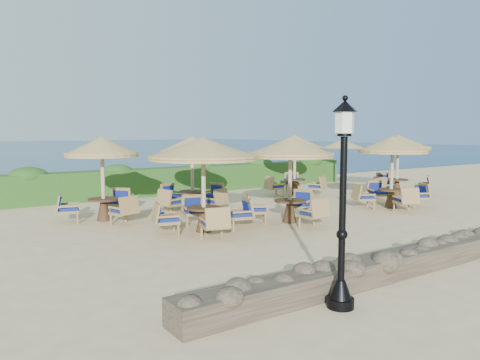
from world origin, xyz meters
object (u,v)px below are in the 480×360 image
at_px(cafe_set_0, 203,165).
at_px(cafe_set_6, 398,152).
at_px(lamp_post, 342,213).
at_px(cafe_set_1, 290,162).
at_px(extra_parasol, 342,144).
at_px(cafe_set_5, 295,154).
at_px(cafe_set_4, 192,164).
at_px(cafe_set_2, 392,161).
at_px(cafe_set_3, 102,165).

bearing_deg(cafe_set_0, cafe_set_6, 9.61).
distance_m(lamp_post, cafe_set_1, 7.07).
bearing_deg(extra_parasol, cafe_set_5, -163.04).
bearing_deg(cafe_set_4, extra_parasol, 13.91).
height_order(cafe_set_1, cafe_set_5, same).
distance_m(extra_parasol, cafe_set_4, 10.49).
bearing_deg(extra_parasol, cafe_set_4, -166.09).
distance_m(cafe_set_0, cafe_set_2, 7.78).
bearing_deg(cafe_set_5, cafe_set_4, -168.47).
bearing_deg(cafe_set_0, cafe_set_3, 118.89).
bearing_deg(cafe_set_6, extra_parasol, 80.29).
distance_m(cafe_set_1, cafe_set_4, 3.89).
xyz_separation_m(cafe_set_0, cafe_set_3, (-1.80, 3.25, -0.13)).
bearing_deg(lamp_post, cafe_set_0, 80.76).
relative_size(cafe_set_0, cafe_set_4, 1.08).
height_order(cafe_set_3, cafe_set_4, same).
relative_size(cafe_set_3, cafe_set_5, 0.97).
bearing_deg(cafe_set_3, lamp_post, -85.23).
relative_size(cafe_set_1, cafe_set_5, 1.00).
height_order(cafe_set_3, cafe_set_5, same).
distance_m(extra_parasol, cafe_set_5, 4.61).
bearing_deg(cafe_set_6, cafe_set_3, 173.69).
bearing_deg(cafe_set_2, extra_parasol, 57.97).
height_order(extra_parasol, cafe_set_3, cafe_set_3).
distance_m(cafe_set_4, cafe_set_5, 5.90).
bearing_deg(extra_parasol, cafe_set_2, -122.03).
bearing_deg(cafe_set_6, cafe_set_2, -145.65).
xyz_separation_m(cafe_set_0, cafe_set_4, (1.42, 3.29, -0.21)).
relative_size(cafe_set_2, cafe_set_5, 1.03).
xyz_separation_m(extra_parasol, cafe_set_2, (-3.82, -6.10, -0.43)).
bearing_deg(cafe_set_5, extra_parasol, 16.96).
bearing_deg(lamp_post, cafe_set_1, 56.47).
relative_size(cafe_set_0, cafe_set_5, 1.12).
xyz_separation_m(extra_parasol, cafe_set_3, (-13.39, -2.55, -0.40)).
xyz_separation_m(cafe_set_2, cafe_set_3, (-9.57, 3.55, 0.03)).
distance_m(cafe_set_4, cafe_set_6, 9.61).
xyz_separation_m(extra_parasol, cafe_set_1, (-8.70, -6.11, -0.28)).
height_order(cafe_set_1, cafe_set_4, same).
xyz_separation_m(cafe_set_0, cafe_set_6, (10.91, 1.85, 0.02)).
xyz_separation_m(cafe_set_1, cafe_set_4, (-1.47, 3.59, -0.21)).
bearing_deg(cafe_set_4, cafe_set_0, -113.35).
relative_size(cafe_set_5, cafe_set_6, 0.98).
relative_size(cafe_set_2, cafe_set_6, 1.00).
xyz_separation_m(cafe_set_1, cafe_set_5, (4.31, 4.77, -0.06)).
distance_m(cafe_set_0, cafe_set_6, 11.07).
height_order(cafe_set_0, cafe_set_3, same).
xyz_separation_m(cafe_set_1, cafe_set_6, (8.02, 2.16, 0.02)).
height_order(cafe_set_1, cafe_set_6, same).
distance_m(extra_parasol, cafe_set_6, 4.02).
distance_m(lamp_post, cafe_set_4, 9.79).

